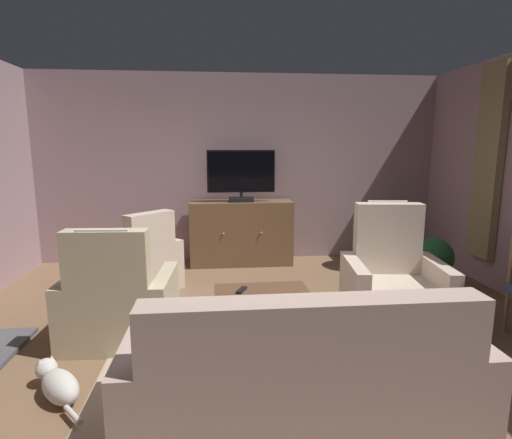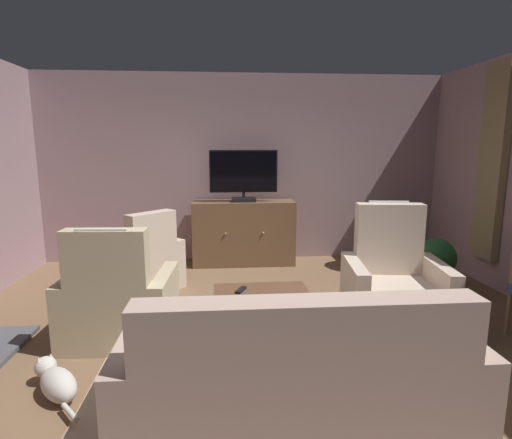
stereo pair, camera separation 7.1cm
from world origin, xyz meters
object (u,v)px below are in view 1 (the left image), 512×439
object	(u,v)px
tv_cabinet	(241,234)
potted_plant_on_hearth_side	(374,233)
armchair_facing_sofa	(136,265)
tv_remote	(242,290)
potted_plant_leafy_by_curtain	(433,263)
television	(241,175)
armchair_by_fireplace	(119,305)
sofa_floral	(301,385)
cat	(58,384)
armchair_beside_cabinet	(393,288)
coffee_table	(262,297)

from	to	relation	value
tv_cabinet	potted_plant_on_hearth_side	xyz separation A→B (m)	(1.89, -0.43, 0.07)
armchair_facing_sofa	tv_remote	bearing A→B (deg)	-47.24
tv_remote	potted_plant_leafy_by_curtain	bearing A→B (deg)	133.27
television	potted_plant_on_hearth_side	size ratio (longest dim) A/B	1.08
television	armchair_by_fireplace	bearing A→B (deg)	-118.39
sofa_floral	armchair_facing_sofa	bearing A→B (deg)	119.05
armchair_facing_sofa	cat	xyz separation A→B (m)	(-0.13, -2.20, -0.20)
armchair_facing_sofa	armchair_beside_cabinet	world-z (taller)	armchair_beside_cabinet
armchair_facing_sofa	armchair_by_fireplace	size ratio (longest dim) A/B	1.13
tv_remote	potted_plant_leafy_by_curtain	xyz separation A→B (m)	(2.29, 0.76, -0.03)
armchair_facing_sofa	sofa_floral	bearing A→B (deg)	-60.95
potted_plant_leafy_by_curtain	sofa_floral	bearing A→B (deg)	-133.13
armchair_beside_cabinet	armchair_facing_sofa	bearing A→B (deg)	155.93
tv_cabinet	armchair_by_fireplace	distance (m)	2.69
television	potted_plant_leafy_by_curtain	world-z (taller)	television
coffee_table	potted_plant_on_hearth_side	size ratio (longest dim) A/B	0.98
sofa_floral	armchair_by_fireplace	xyz separation A→B (m)	(-1.40, 1.36, 0.01)
sofa_floral	tv_remote	bearing A→B (deg)	101.48
sofa_floral	armchair_facing_sofa	size ratio (longest dim) A/B	1.69
potted_plant_on_hearth_side	cat	xyz separation A→B (m)	(-3.38, -2.79, -0.42)
potted_plant_leafy_by_curtain	armchair_facing_sofa	bearing A→B (deg)	170.80
armchair_beside_cabinet	potted_plant_leafy_by_curtain	size ratio (longest dim) A/B	1.70
potted_plant_leafy_by_curtain	cat	size ratio (longest dim) A/B	1.13
tv_remote	armchair_beside_cabinet	world-z (taller)	armchair_beside_cabinet
tv_remote	armchair_beside_cabinet	xyz separation A→B (m)	(1.52, 0.10, -0.07)
sofa_floral	armchair_by_fireplace	size ratio (longest dim) A/B	1.91
armchair_beside_cabinet	coffee_table	bearing A→B (deg)	-174.50
armchair_by_fireplace	television	bearing A→B (deg)	61.61
sofa_floral	potted_plant_on_hearth_side	distance (m)	3.74
cat	tv_cabinet	bearing A→B (deg)	65.12
sofa_floral	armchair_beside_cabinet	size ratio (longest dim) A/B	1.77
armchair_facing_sofa	potted_plant_leafy_by_curtain	size ratio (longest dim) A/B	1.77
television	armchair_facing_sofa	distance (m)	1.97
coffee_table	armchair_by_fireplace	distance (m)	1.31
tv_remote	armchair_facing_sofa	bearing A→B (deg)	-112.23
armchair_by_fireplace	cat	bearing A→B (deg)	-105.78
coffee_table	armchair_beside_cabinet	size ratio (longest dim) A/B	0.74
cat	television	bearing A→B (deg)	64.76
tv_cabinet	potted_plant_leafy_by_curtain	bearing A→B (deg)	-36.39
armchair_by_fireplace	tv_cabinet	bearing A→B (deg)	62.15
television	armchair_facing_sofa	size ratio (longest dim) A/B	0.78
coffee_table	tv_remote	xyz separation A→B (m)	(-0.19, 0.03, 0.06)
tv_remote	potted_plant_on_hearth_side	bearing A→B (deg)	158.43
armchair_beside_cabinet	cat	world-z (taller)	armchair_beside_cabinet
sofa_floral	potted_plant_leafy_by_curtain	world-z (taller)	sofa_floral
television	armchair_facing_sofa	bearing A→B (deg)	-144.71
armchair_by_fireplace	potted_plant_leafy_by_curtain	bearing A→B (deg)	12.99
potted_plant_leafy_by_curtain	tv_remote	bearing A→B (deg)	-161.75
television	sofa_floral	bearing A→B (deg)	-87.75
armchair_facing_sofa	potted_plant_leafy_by_curtain	world-z (taller)	armchair_facing_sofa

